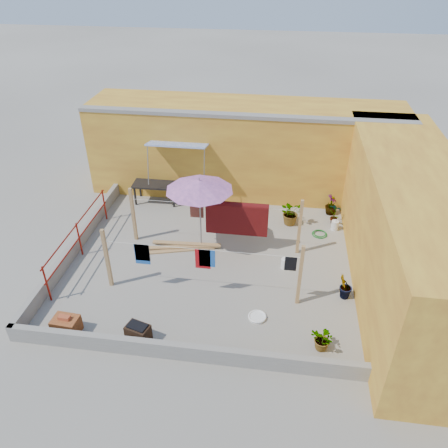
{
  "coord_description": "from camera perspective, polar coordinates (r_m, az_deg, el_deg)",
  "views": [
    {
      "loc": [
        1.8,
        -9.96,
        7.86
      ],
      "look_at": [
        0.35,
        0.3,
        1.14
      ],
      "focal_mm": 35.0,
      "sensor_mm": 36.0,
      "label": 1
    }
  ],
  "objects": [
    {
      "name": "plant_right_a",
      "position": [
        14.73,
        14.27,
        1.31
      ],
      "size": [
        0.47,
        0.41,
        0.75
      ],
      "primitive_type": "imported",
      "rotation": [
        0.0,
        0.0,
        2.68
      ],
      "color": "#1C5919",
      "rests_on": "ground"
    },
    {
      "name": "green_hose",
      "position": [
        14.24,
        12.38,
        -1.26
      ],
      "size": [
        0.49,
        0.49,
        0.07
      ],
      "color": "#176924",
      "rests_on": "ground"
    },
    {
      "name": "plant_back_a",
      "position": [
        14.43,
        8.76,
        1.5
      ],
      "size": [
        0.98,
        0.94,
        0.84
      ],
      "primitive_type": "imported",
      "rotation": [
        0.0,
        0.0,
        0.51
      ],
      "color": "#1C5919",
      "rests_on": "ground"
    },
    {
      "name": "wall_right",
      "position": [
        12.25,
        22.86,
        -0.66
      ],
      "size": [
        2.4,
        9.0,
        3.2
      ],
      "primitive_type": "cube",
      "color": "gold",
      "rests_on": "ground"
    },
    {
      "name": "red_railing",
      "position": [
        13.35,
        -18.49,
        -1.3
      ],
      "size": [
        0.05,
        4.2,
        1.1
      ],
      "color": "maroon",
      "rests_on": "ground"
    },
    {
      "name": "plant_back_b",
      "position": [
        15.26,
        13.82,
        2.46
      ],
      "size": [
        0.44,
        0.44,
        0.71
      ],
      "primitive_type": "imported",
      "rotation": [
        0.0,
        0.0,
        1.45
      ],
      "color": "#1C5919",
      "rests_on": "ground"
    },
    {
      "name": "clothesline_rig",
      "position": [
        12.63,
        1.0,
        0.12
      ],
      "size": [
        5.09,
        2.35,
        1.8
      ],
      "color": "tan",
      "rests_on": "ground"
    },
    {
      "name": "parapet_left",
      "position": [
        13.86,
        -18.67,
        -2.47
      ],
      "size": [
        0.16,
        7.3,
        0.44
      ],
      "primitive_type": "cube",
      "color": "gray",
      "rests_on": "ground"
    },
    {
      "name": "plant_right_c",
      "position": [
        10.44,
        12.86,
        -14.5
      ],
      "size": [
        0.72,
        0.71,
        0.6
      ],
      "primitive_type": "imported",
      "rotation": [
        0.0,
        0.0,
        5.57
      ],
      "color": "#1C5919",
      "rests_on": "ground"
    },
    {
      "name": "outdoor_table",
      "position": [
        15.6,
        -8.92,
        5.06
      ],
      "size": [
        1.58,
        0.82,
        0.73
      ],
      "color": "black",
      "rests_on": "ground"
    },
    {
      "name": "water_jug_a",
      "position": [
        12.59,
        7.94,
        -5.13
      ],
      "size": [
        0.23,
        0.23,
        0.35
      ],
      "color": "white",
      "rests_on": "ground"
    },
    {
      "name": "plant_right_b",
      "position": [
        11.79,
        15.52,
        -7.92
      ],
      "size": [
        0.52,
        0.52,
        0.75
      ],
      "primitive_type": "imported",
      "rotation": [
        0.0,
        0.0,
        3.95
      ],
      "color": "#1C5919",
      "rests_on": "ground"
    },
    {
      "name": "wall_back",
      "position": [
        15.99,
        2.75,
        9.9
      ],
      "size": [
        11.0,
        3.27,
        3.21
      ],
      "color": "gold",
      "rests_on": "ground"
    },
    {
      "name": "lumber_pile",
      "position": [
        13.32,
        -5.34,
        -3.0
      ],
      "size": [
        2.24,
        0.75,
        0.14
      ],
      "color": "tan",
      "rests_on": "ground"
    },
    {
      "name": "brick_stack",
      "position": [
        11.24,
        -19.9,
        -12.34
      ],
      "size": [
        0.63,
        0.48,
        0.53
      ],
      "color": "#984D23",
      "rests_on": "ground"
    },
    {
      "name": "patio_umbrella",
      "position": [
        12.32,
        -3.25,
        5.03
      ],
      "size": [
        2.28,
        2.28,
        2.34
      ],
      "color": "gray",
      "rests_on": "ground"
    },
    {
      "name": "brazier",
      "position": [
        10.61,
        -11.14,
        -13.79
      ],
      "size": [
        0.62,
        0.5,
        0.48
      ],
      "color": "#311E13",
      "rests_on": "ground"
    },
    {
      "name": "white_basin",
      "position": [
        11.09,
        4.35,
        -12.0
      ],
      "size": [
        0.46,
        0.46,
        0.08
      ],
      "color": "white",
      "rests_on": "ground"
    },
    {
      "name": "water_jug_b",
      "position": [
        14.53,
        14.26,
        -0.17
      ],
      "size": [
        0.24,
        0.24,
        0.37
      ],
      "color": "white",
      "rests_on": "ground"
    },
    {
      "name": "parapet_front",
      "position": [
        10.11,
        -5.26,
        -16.27
      ],
      "size": [
        8.3,
        0.16,
        0.44
      ],
      "primitive_type": "cube",
      "color": "gray",
      "rests_on": "ground"
    },
    {
      "name": "ground",
      "position": [
        12.82,
        -1.76,
        -4.88
      ],
      "size": [
        80.0,
        80.0,
        0.0
      ],
      "primitive_type": "plane",
      "color": "#9E998E",
      "rests_on": "ground"
    }
  ]
}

